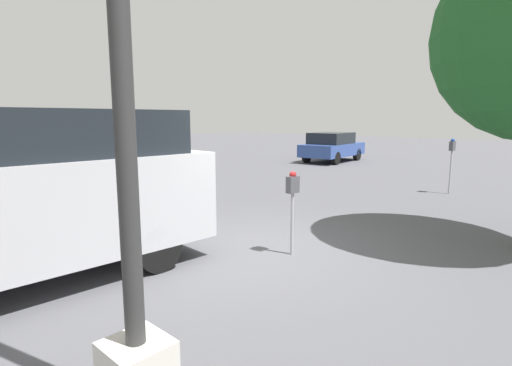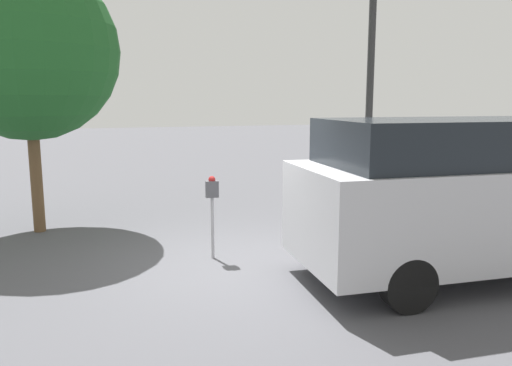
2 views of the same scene
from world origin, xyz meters
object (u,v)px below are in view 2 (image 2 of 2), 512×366
at_px(parking_meter_near, 212,198).
at_px(street_tree, 27,50).
at_px(lamp_post, 368,143).
at_px(parked_van, 475,193).

distance_m(parking_meter_near, street_tree, 4.54).
bearing_deg(parking_meter_near, street_tree, 141.91).
relative_size(parking_meter_near, street_tree, 0.26).
relative_size(parking_meter_near, lamp_post, 0.24).
bearing_deg(parked_van, street_tree, 146.37).
relative_size(lamp_post, street_tree, 1.12).
bearing_deg(parked_van, lamp_post, 90.13).
distance_m(parked_van, street_tree, 7.94).
bearing_deg(street_tree, parking_meter_near, -43.09).
xyz_separation_m(parking_meter_near, street_tree, (-2.81, 2.63, 2.41)).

